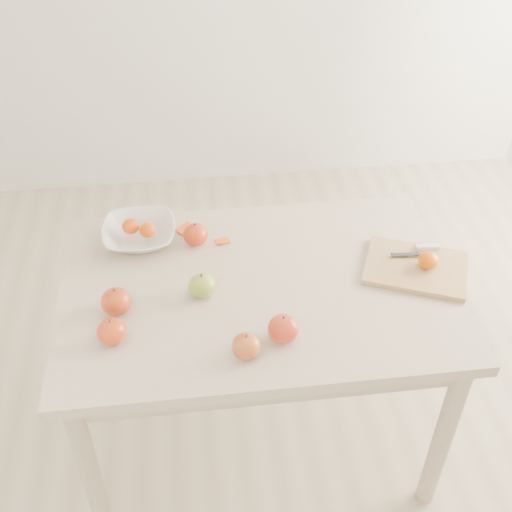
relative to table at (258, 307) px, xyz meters
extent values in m
plane|color=#C6B293|center=(0.00, 0.00, -0.65)|extent=(3.50, 3.50, 0.00)
cube|color=beige|center=(0.00, 0.00, 0.08)|extent=(1.20, 0.80, 0.04)
cylinder|color=#BCAA8E|center=(-0.54, 0.34, -0.30)|extent=(0.06, 0.06, 0.71)
cylinder|color=#BCAA8E|center=(0.54, 0.34, -0.30)|extent=(0.06, 0.06, 0.71)
cylinder|color=#BCAA8E|center=(-0.54, -0.34, -0.30)|extent=(0.06, 0.06, 0.71)
cylinder|color=#BCAA8E|center=(0.54, -0.34, -0.30)|extent=(0.06, 0.06, 0.71)
cube|color=tan|center=(0.50, 0.00, 0.11)|extent=(0.37, 0.33, 0.02)
ellipsoid|color=#CF5E07|center=(0.53, -0.01, 0.14)|extent=(0.06, 0.06, 0.05)
imported|color=white|center=(-0.36, 0.26, 0.13)|extent=(0.24, 0.24, 0.06)
ellipsoid|color=red|center=(-0.38, 0.27, 0.15)|extent=(0.06, 0.06, 0.05)
ellipsoid|color=#CE5B07|center=(-0.33, 0.24, 0.15)|extent=(0.05, 0.05, 0.05)
cube|color=#D14A0E|center=(-0.21, 0.29, 0.10)|extent=(0.07, 0.07, 0.01)
cube|color=#DA580F|center=(-0.09, 0.22, 0.10)|extent=(0.05, 0.04, 0.01)
cube|color=white|center=(0.56, 0.08, 0.12)|extent=(0.08, 0.02, 0.01)
cube|color=#33353A|center=(0.48, 0.05, 0.12)|extent=(0.10, 0.02, 0.00)
ellipsoid|color=#64951D|center=(-0.17, -0.02, 0.14)|extent=(0.08, 0.08, 0.07)
ellipsoid|color=maroon|center=(-0.42, -0.18, 0.14)|extent=(0.08, 0.08, 0.07)
ellipsoid|color=#9C1202|center=(-0.18, 0.22, 0.14)|extent=(0.08, 0.08, 0.07)
ellipsoid|color=maroon|center=(-0.07, -0.28, 0.13)|extent=(0.08, 0.08, 0.07)
ellipsoid|color=#9B0D0B|center=(0.04, -0.23, 0.14)|extent=(0.09, 0.09, 0.08)
ellipsoid|color=maroon|center=(-0.42, -0.06, 0.14)|extent=(0.09, 0.09, 0.08)
camera|label=1|loc=(-0.18, -1.42, 1.42)|focal=45.00mm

